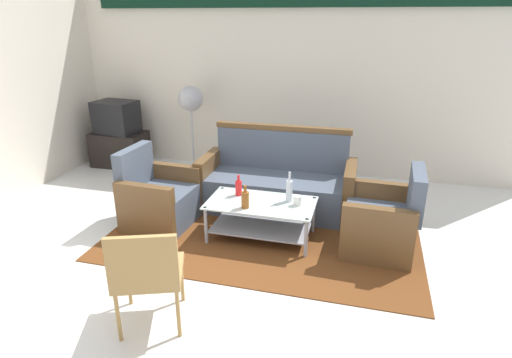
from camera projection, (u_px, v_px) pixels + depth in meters
The scene contains 15 objects.
ground_plane at pixel (227, 281), 3.75m from camera, with size 14.00×14.00×0.00m, color white.
wall_back at pixel (294, 70), 5.97m from camera, with size 6.52×0.19×2.80m.
rug at pixel (265, 232), 4.59m from camera, with size 3.21×2.06×0.01m, color brown.
couch at pixel (277, 184), 5.05m from camera, with size 1.80×0.75×0.96m.
armchair_left at pixel (159, 199), 4.70m from camera, with size 0.74×0.80×0.85m.
armchair_right at pixel (382, 223), 4.17m from camera, with size 0.73×0.79×0.85m.
coffee_table at pixel (261, 215), 4.38m from camera, with size 1.10×0.60×0.40m.
bottle_clear at pixel (289, 190), 4.31m from camera, with size 0.07×0.07×0.32m.
bottle_brown at pixel (245, 199), 4.18m from camera, with size 0.08×0.08×0.24m.
bottle_red at pixel (239, 188), 4.48m from camera, with size 0.07×0.07×0.22m.
cup at pixel (297, 201), 4.25m from camera, with size 0.08×0.08×0.10m, color silver.
tv_stand at pixel (120, 149), 6.58m from camera, with size 0.80×0.50×0.52m, color black.
television at pixel (116, 117), 6.41m from camera, with size 0.64×0.50×0.48m.
pedestal_fan at pixel (191, 104), 6.07m from camera, with size 0.36×0.36×1.27m.
wicker_chair at pixel (147, 271), 3.02m from camera, with size 0.62×0.62×0.84m.
Camera 1 is at (1.07, -3.00, 2.19)m, focal length 29.81 mm.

